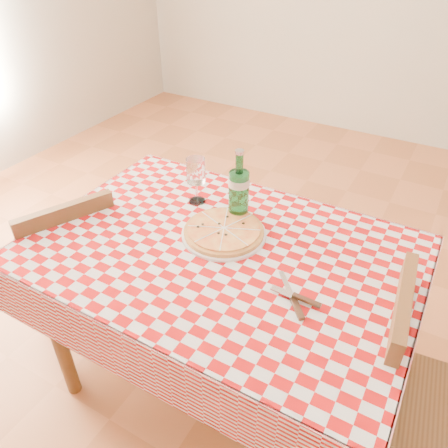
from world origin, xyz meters
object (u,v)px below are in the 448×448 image
(water_bottle, at_px, (239,185))
(pizza_plate, at_px, (224,231))
(dining_table, at_px, (221,271))
(chair_far, at_px, (73,265))
(wine_glass, at_px, (196,181))
(chair_near, at_px, (410,385))

(water_bottle, bearing_deg, pizza_plate, -85.86)
(dining_table, distance_m, chair_far, 0.70)
(water_bottle, xyz_separation_m, wine_glass, (-0.19, 0.02, -0.04))
(chair_far, bearing_deg, pizza_plate, -140.50)
(water_bottle, bearing_deg, wine_glass, 175.06)
(chair_far, xyz_separation_m, water_bottle, (0.63, 0.30, 0.43))
(chair_near, xyz_separation_m, chair_far, (-1.36, -0.10, -0.01))
(chair_near, bearing_deg, chair_far, 178.78)
(dining_table, distance_m, chair_near, 0.71)
(water_bottle, distance_m, wine_glass, 0.20)
(wine_glass, bearing_deg, chair_far, -144.43)
(water_bottle, height_order, wine_glass, water_bottle)
(dining_table, bearing_deg, water_bottle, 100.71)
(pizza_plate, height_order, wine_glass, wine_glass)
(wine_glass, bearing_deg, dining_table, -42.98)
(pizza_plate, bearing_deg, chair_far, -164.94)
(chair_near, xyz_separation_m, wine_glass, (-0.92, 0.21, 0.37))
(chair_near, distance_m, chair_far, 1.36)
(dining_table, height_order, chair_far, chair_far)
(chair_far, relative_size, water_bottle, 2.98)
(chair_far, height_order, water_bottle, water_bottle)
(chair_near, height_order, wine_glass, wine_glass)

